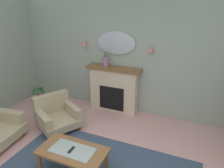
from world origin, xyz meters
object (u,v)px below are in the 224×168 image
Objects in this scene: wall_mirror at (116,43)px; wall_sconce_left at (84,43)px; potted_plant_small_fern at (39,94)px; fireplace at (114,89)px; mantel_vase_left at (106,60)px; wall_sconce_right at (151,49)px; tv_remote at (71,150)px; armchair_beside_couch at (56,114)px; coffee_table at (73,153)px.

wall_mirror is 0.85m from wall_sconce_left.
wall_mirror is at bearing 18.74° from potted_plant_small_fern.
fireplace is 0.79m from mantel_vase_left.
fireplace is 9.71× the size of wall_sconce_left.
wall_sconce_right is 2.72m from tv_remote.
wall_sconce_right reaches higher than armchair_beside_couch.
mantel_vase_left is at bearing 61.00° from armchair_beside_couch.
fireplace is 8.50× the size of tv_remote.
wall_sconce_right is at bearing 6.16° from fireplace.
wall_sconce_left is at bearing 89.39° from armchair_beside_couch.
wall_sconce_left is 1.00× the size of wall_sconce_right.
wall_mirror reaches higher than fireplace.
armchair_beside_couch is (-0.86, -1.23, -0.27)m from fireplace.
mantel_vase_left reaches higher than tv_remote.
mantel_vase_left is 0.74m from wall_sconce_left.
wall_sconce_right is at bearing 75.21° from coffee_table.
tv_remote is at bearing -38.20° from potted_plant_small_fern.
potted_plant_small_fern is at bearing -161.26° from wall_mirror.
armchair_beside_couch reaches higher than coffee_table.
potted_plant_small_fern is (-1.11, 0.70, -0.00)m from armchair_beside_couch.
mantel_vase_left is 0.41× the size of wall_mirror.
armchair_beside_couch is at bearing -32.08° from potted_plant_small_fern.
wall_sconce_left reaches higher than potted_plant_small_fern.
mantel_vase_left reaches higher than potted_plant_small_fern.
armchair_beside_couch is 1.95× the size of potted_plant_small_fern.
tv_remote is 2.81m from potted_plant_small_fern.
wall_mirror is (0.00, 0.14, 1.14)m from fireplace.
potted_plant_small_fern is (-1.78, -0.50, -1.03)m from mantel_vase_left.
fireplace is 2.26m from coffee_table.
coffee_table is (-0.62, -2.33, -1.28)m from wall_sconce_right.
wall_sconce_left is at bearing 173.84° from fireplace.
fireplace is 1.52m from armchair_beside_couch.
armchair_beside_couch is at bearing -122.27° from wall_mirror.
potted_plant_small_fern reaches higher than coffee_table.
wall_sconce_left is 0.13× the size of coffee_table.
fireplace reaches higher than tv_remote.
potted_plant_small_fern is at bearing -165.02° from fireplace.
armchair_beside_couch reaches higher than tv_remote.
wall_sconce_left is 1.70m from wall_sconce_right.
fireplace is 1.42× the size of wall_mirror.
wall_sconce_left is at bearing -176.63° from wall_mirror.
armchair_beside_couch is (-0.86, -1.37, -1.40)m from wall_mirror.
mantel_vase_left is 1.71m from armchair_beside_couch.
wall_sconce_left is at bearing 114.54° from tv_remote.
coffee_table is 6.88× the size of tv_remote.
wall_sconce_left reaches higher than armchair_beside_couch.
wall_sconce_left reaches higher than coffee_table.
wall_mirror is 2.14m from armchair_beside_couch.
coffee_table is at bearing -84.05° from fireplace.
coffee_table is (0.23, -2.24, -0.19)m from fireplace.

